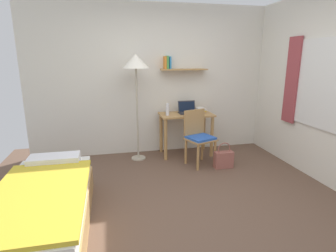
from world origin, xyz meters
name	(u,v)px	position (x,y,z in m)	size (l,w,h in m)	color
ground_plane	(187,205)	(0.00, 0.00, 0.00)	(5.28, 5.28, 0.00)	brown
wall_back	(156,80)	(0.00, 2.02, 1.30)	(4.40, 0.27, 2.60)	silver
bed	(44,210)	(-1.53, -0.16, 0.24)	(0.86, 1.89, 0.54)	#B2844C
desk	(186,123)	(0.47, 1.70, 0.58)	(0.92, 0.51, 0.75)	#B2844C
desk_chair	(198,135)	(0.54, 1.22, 0.49)	(0.52, 0.51, 0.88)	#B2844C
standing_lamp	(136,66)	(-0.39, 1.65, 1.56)	(0.43, 0.43, 1.75)	#B2A893
laptop	(187,110)	(0.51, 1.75, 0.80)	(0.32, 0.22, 0.21)	#2D2D33
water_bottle	(168,109)	(0.13, 1.64, 0.85)	(0.06, 0.06, 0.21)	silver
book_stack	(201,110)	(0.75, 1.75, 0.79)	(0.17, 0.24, 0.09)	purple
handbag	(224,159)	(0.88, 0.97, 0.14)	(0.30, 0.12, 0.42)	#99564C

